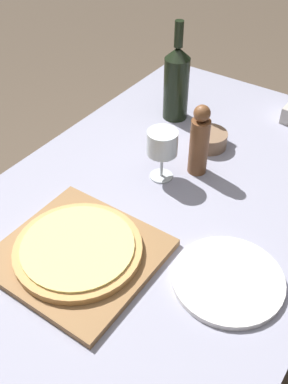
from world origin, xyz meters
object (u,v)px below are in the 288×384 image
at_px(wine_bottle, 176,82).
at_px(wine_glass, 162,144).
at_px(pizza, 78,249).
at_px(small_bowl, 209,139).
at_px(pepper_mill, 199,142).

relative_size(wine_bottle, wine_glass, 2.15).
bearing_deg(pizza, wine_bottle, 102.38).
xyz_separation_m(wine_glass, small_bowl, (0.04, 0.21, -0.09)).
xyz_separation_m(wine_bottle, small_bowl, (0.18, -0.09, -0.10)).
height_order(pizza, wine_bottle, wine_bottle).
bearing_deg(pepper_mill, small_bowl, 104.28).
distance_m(pizza, small_bowl, 0.57).
bearing_deg(pizza, small_bowl, 86.89).
xyz_separation_m(pizza, wine_glass, (-0.01, 0.36, 0.08)).
relative_size(pizza, pepper_mill, 1.40).
xyz_separation_m(pizza, wine_bottle, (-0.15, 0.66, 0.10)).
distance_m(pizza, wine_bottle, 0.68).
distance_m(pepper_mill, small_bowl, 0.15).
relative_size(wine_glass, small_bowl, 1.34).
relative_size(pizza, wine_glass, 1.97).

